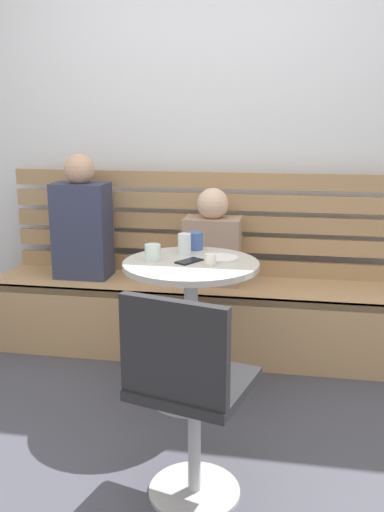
{
  "coord_description": "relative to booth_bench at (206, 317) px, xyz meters",
  "views": [
    {
      "loc": [
        0.48,
        -2.03,
        1.43
      ],
      "look_at": [
        0.01,
        0.66,
        0.75
      ],
      "focal_mm": 38.78,
      "sensor_mm": 36.0,
      "label": 1
    }
  ],
  "objects": [
    {
      "name": "phone_on_table",
      "position": [
        0.01,
        -0.62,
        0.52
      ],
      "size": [
        0.13,
        0.16,
        0.01
      ],
      "primitive_type": "cube",
      "rotation": [
        0.0,
        0.0,
        2.58
      ],
      "color": "black",
      "rests_on": "cafe_table"
    },
    {
      "name": "white_chair",
      "position": [
        0.15,
        -1.43,
        0.24
      ],
      "size": [
        0.49,
        0.49,
        0.85
      ],
      "color": "#ADADB2",
      "rests_on": "ground"
    },
    {
      "name": "person_child_left",
      "position": [
        0.03,
        0.04,
        0.48
      ],
      "size": [
        0.34,
        0.22,
        0.59
      ],
      "color": "#9E7F6B",
      "rests_on": "booth_bench"
    },
    {
      "name": "plate_small",
      "position": [
        0.16,
        -0.54,
        0.52
      ],
      "size": [
        0.17,
        0.17,
        0.01
      ],
      "primitive_type": "cylinder",
      "color": "white",
      "rests_on": "cafe_table"
    },
    {
      "name": "cafe_table",
      "position": [
        0.02,
        -0.62,
        0.3
      ],
      "size": [
        0.68,
        0.68,
        0.74
      ],
      "color": "#ADADB2",
      "rests_on": "ground"
    },
    {
      "name": "back_wall",
      "position": [
        0.0,
        0.44,
        1.23
      ],
      "size": [
        5.2,
        0.1,
        2.9
      ],
      "primitive_type": "cube",
      "color": "silver",
      "rests_on": "ground"
    },
    {
      "name": "cup_water_clear",
      "position": [
        -0.04,
        -0.47,
        0.57
      ],
      "size": [
        0.07,
        0.07,
        0.11
      ],
      "primitive_type": "cylinder",
      "color": "white",
      "rests_on": "cafe_table"
    },
    {
      "name": "cup_espresso_small",
      "position": [
        0.12,
        -0.66,
        0.55
      ],
      "size": [
        0.06,
        0.06,
        0.05
      ],
      "primitive_type": "cylinder",
      "color": "silver",
      "rests_on": "cafe_table"
    },
    {
      "name": "ground",
      "position": [
        0.0,
        -1.2,
        -0.22
      ],
      "size": [
        8.0,
        8.0,
        0.0
      ],
      "primitive_type": "plane",
      "color": "#42424C"
    },
    {
      "name": "booth_backrest",
      "position": [
        0.0,
        0.24,
        0.56
      ],
      "size": [
        2.65,
        0.04,
        0.66
      ],
      "color": "#A68157",
      "rests_on": "booth_bench"
    },
    {
      "name": "booth_bench",
      "position": [
        0.0,
        0.0,
        0.0
      ],
      "size": [
        2.7,
        0.52,
        0.44
      ],
      "color": "tan",
      "rests_on": "ground"
    },
    {
      "name": "person_adult",
      "position": [
        -0.8,
        0.03,
        0.57
      ],
      "size": [
        0.34,
        0.22,
        0.78
      ],
      "color": "#333851",
      "rests_on": "booth_bench"
    },
    {
      "name": "cup_glass_short",
      "position": [
        -0.18,
        -0.61,
        0.56
      ],
      "size": [
        0.08,
        0.08,
        0.08
      ],
      "primitive_type": "cylinder",
      "color": "silver",
      "rests_on": "cafe_table"
    },
    {
      "name": "cup_mug_blue",
      "position": [
        -0.01,
        -0.35,
        0.57
      ],
      "size": [
        0.08,
        0.08,
        0.09
      ],
      "primitive_type": "cylinder",
      "color": "#3D5B9E",
      "rests_on": "cafe_table"
    }
  ]
}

